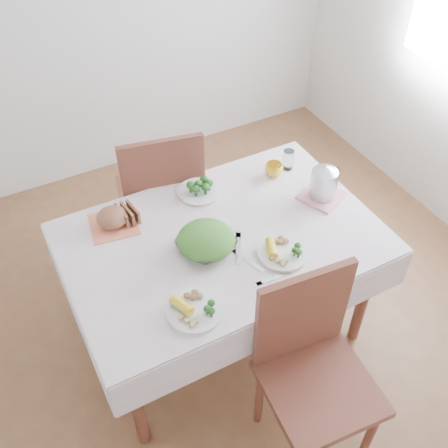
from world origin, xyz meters
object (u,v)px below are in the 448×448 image
dinner_plate_left (195,310)px  dinner_plate_right (282,253)px  electric_kettle (324,179)px  dining_table (222,288)px  salad_bowl (206,245)px  yellow_mug (274,170)px  chair_near (319,391)px  chair_far (161,200)px

dinner_plate_left → dinner_plate_right: same height
electric_kettle → dining_table: bearing=-173.8°
salad_bowl → electric_kettle: 0.70m
dining_table → dinner_plate_left: (-0.31, -0.34, 0.40)m
dining_table → yellow_mug: 0.69m
salad_bowl → dinner_plate_right: 0.36m
chair_near → dinner_plate_left: 0.65m
chair_near → chair_far: chair_far is taller
chair_far → dinner_plate_left: (-0.26, -1.05, 0.31)m
chair_far → electric_kettle: (0.64, -0.69, 0.42)m
chair_near → yellow_mug: chair_near is taller
dinner_plate_left → electric_kettle: (0.90, 0.35, 0.11)m
dinner_plate_left → electric_kettle: electric_kettle is taller
chair_near → salad_bowl: (-0.17, 0.72, 0.33)m
dinner_plate_left → dinner_plate_right: size_ratio=1.03×
dinner_plate_left → dinner_plate_right: bearing=11.9°
chair_far → dinner_plate_right: size_ratio=4.42×
dinner_plate_right → yellow_mug: size_ratio=2.45×
chair_near → chair_far: (-0.12, 1.47, 0.00)m
yellow_mug → electric_kettle: size_ratio=0.51×
chair_far → electric_kettle: size_ratio=5.51×
dining_table → dinner_plate_right: bearing=-50.7°
chair_near → yellow_mug: (0.40, 1.05, 0.33)m
chair_near → electric_kettle: size_ratio=5.35×
chair_near → dinner_plate_left: size_ratio=4.17×
dining_table → dinner_plate_left: bearing=-132.3°
dining_table → salad_bowl: bearing=-158.7°
yellow_mug → dinner_plate_right: bearing=-117.8°
yellow_mug → electric_kettle: bearing=-65.7°
dinner_plate_left → yellow_mug: yellow_mug is taller
chair_far → salad_bowl: 0.82m
chair_near → dinner_plate_right: bearing=81.7°
dining_table → chair_near: (0.07, -0.76, 0.09)m
dinner_plate_left → chair_near: bearing=-48.4°
chair_near → electric_kettle: 1.03m
chair_near → yellow_mug: size_ratio=10.49×
dining_table → dinner_plate_right: size_ratio=5.95×
dinner_plate_right → electric_kettle: electric_kettle is taller
dining_table → electric_kettle: bearing=1.4°
salad_bowl → dinner_plate_left: salad_bowl is taller
dining_table → chair_far: size_ratio=1.35×
chair_far → yellow_mug: 0.74m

